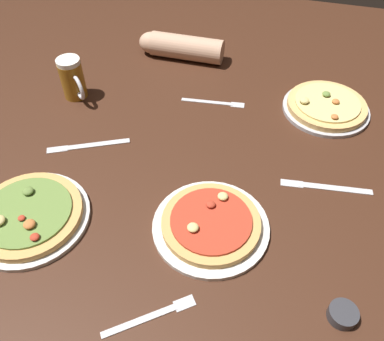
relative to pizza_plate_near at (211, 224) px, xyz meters
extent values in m
cube|color=#3D2114|center=(-0.09, 0.16, -0.03)|extent=(2.40, 2.40, 0.03)
cylinder|color=silver|center=(0.00, 0.00, -0.01)|extent=(0.28, 0.28, 0.01)
cylinder|color=tan|center=(0.00, 0.00, 0.00)|extent=(0.24, 0.24, 0.02)
cylinder|color=#B73823|center=(0.00, 0.00, 0.02)|extent=(0.20, 0.20, 0.01)
ellipsoid|color=#DBC67A|center=(-0.03, -0.04, 0.03)|extent=(0.03, 0.03, 0.01)
ellipsoid|color=#DBC67A|center=(0.01, 0.07, 0.03)|extent=(0.03, 0.03, 0.01)
ellipsoid|color=#B73823|center=(-0.01, 0.04, 0.03)|extent=(0.02, 0.02, 0.01)
cylinder|color=#B2B2B7|center=(0.25, 0.54, -0.01)|extent=(0.27, 0.27, 0.01)
cylinder|color=tan|center=(0.25, 0.54, 0.00)|extent=(0.25, 0.25, 0.02)
cylinder|color=#DBC67A|center=(0.25, 0.54, 0.02)|extent=(0.20, 0.20, 0.01)
ellipsoid|color=olive|center=(0.24, 0.57, 0.03)|extent=(0.03, 0.03, 0.01)
ellipsoid|color=#C67038|center=(0.27, 0.54, 0.03)|extent=(0.02, 0.02, 0.01)
ellipsoid|color=#C67038|center=(0.27, 0.46, 0.03)|extent=(0.02, 0.02, 0.01)
ellipsoid|color=#DBC67A|center=(0.18, 0.52, 0.03)|extent=(0.03, 0.03, 0.02)
cylinder|color=silver|center=(-0.44, -0.09, -0.01)|extent=(0.30, 0.30, 0.01)
cylinder|color=tan|center=(-0.44, -0.09, 0.00)|extent=(0.26, 0.26, 0.02)
cylinder|color=olive|center=(-0.44, -0.09, 0.02)|extent=(0.22, 0.22, 0.01)
ellipsoid|color=#B73823|center=(-0.38, -0.16, 0.03)|extent=(0.02, 0.02, 0.01)
ellipsoid|color=olive|center=(-0.46, -0.04, 0.03)|extent=(0.03, 0.03, 0.01)
ellipsoid|color=#B73823|center=(-0.43, -0.12, 0.02)|extent=(0.02, 0.02, 0.01)
ellipsoid|color=#C67038|center=(-0.41, -0.13, 0.03)|extent=(0.03, 0.03, 0.01)
cylinder|color=#9E6619|center=(-0.56, 0.40, 0.04)|extent=(0.08, 0.08, 0.12)
cylinder|color=white|center=(-0.56, 0.40, 0.11)|extent=(0.07, 0.07, 0.01)
torus|color=silver|center=(-0.53, 0.37, 0.04)|extent=(0.07, 0.06, 0.08)
cylinder|color=#333338|center=(0.31, -0.14, 0.00)|extent=(0.06, 0.06, 0.03)
cube|color=silver|center=(-0.13, 0.48, -0.01)|extent=(0.17, 0.03, 0.01)
cube|color=silver|center=(-0.03, 0.49, -0.01)|extent=(0.05, 0.03, 0.00)
cube|color=silver|center=(-0.39, 0.20, -0.01)|extent=(0.18, 0.10, 0.01)
cube|color=silver|center=(-0.50, 0.15, -0.01)|extent=(0.06, 0.05, 0.00)
cube|color=silver|center=(-0.08, -0.26, -0.01)|extent=(0.14, 0.11, 0.01)
cube|color=silver|center=(-0.01, -0.20, -0.01)|extent=(0.05, 0.05, 0.00)
cube|color=silver|center=(0.29, 0.21, -0.01)|extent=(0.20, 0.04, 0.01)
cube|color=silver|center=(0.18, 0.20, -0.01)|extent=(0.06, 0.03, 0.00)
cylinder|color=tan|center=(-0.27, 0.73, 0.03)|extent=(0.27, 0.09, 0.09)
ellipsoid|color=tan|center=(-0.40, 0.72, 0.03)|extent=(0.10, 0.08, 0.08)
camera|label=1|loc=(0.11, -0.55, 0.79)|focal=37.37mm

